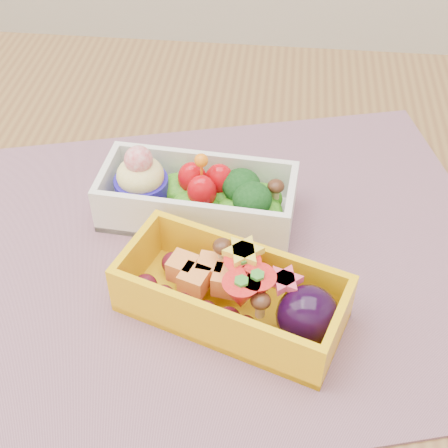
# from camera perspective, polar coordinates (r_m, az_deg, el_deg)

# --- Properties ---
(table) EXTENTS (1.20, 0.80, 0.75)m
(table) POSITION_cam_1_polar(r_m,az_deg,el_deg) (0.65, -0.84, -8.73)
(table) COLOR brown
(table) RESTS_ON ground
(placemat) EXTENTS (0.60, 0.52, 0.00)m
(placemat) POSITION_cam_1_polar(r_m,az_deg,el_deg) (0.57, -0.80, -3.09)
(placemat) COLOR gray
(placemat) RESTS_ON table
(bento_white) EXTENTS (0.19, 0.09, 0.08)m
(bento_white) POSITION_cam_1_polar(r_m,az_deg,el_deg) (0.59, -2.52, 2.57)
(bento_white) COLOR silver
(bento_white) RESTS_ON placemat
(bento_yellow) EXTENTS (0.20, 0.14, 0.06)m
(bento_yellow) POSITION_cam_1_polar(r_m,az_deg,el_deg) (0.51, 1.11, -6.37)
(bento_yellow) COLOR yellow
(bento_yellow) RESTS_ON placemat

